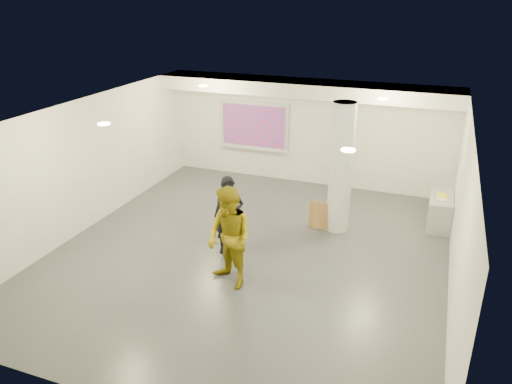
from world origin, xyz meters
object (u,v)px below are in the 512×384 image
at_px(credenza, 440,211).
at_px(woman, 229,216).
at_px(projection_screen, 254,126).
at_px(man, 229,238).
at_px(column, 341,168).

relative_size(credenza, woman, 0.74).
distance_m(projection_screen, man, 5.97).
height_order(woman, man, man).
relative_size(column, projection_screen, 1.43).
bearing_deg(man, woman, 143.76).
height_order(column, credenza, column).
bearing_deg(woman, projection_screen, 85.98).
height_order(column, woman, column).
relative_size(projection_screen, woman, 1.23).
bearing_deg(man, column, 94.84).
height_order(projection_screen, man, projection_screen).
relative_size(column, credenza, 2.37).
bearing_deg(column, projection_screen, 139.44).
xyz_separation_m(column, credenza, (2.22, 1.07, -1.13)).
xyz_separation_m(projection_screen, credenza, (5.32, -1.59, -1.16)).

